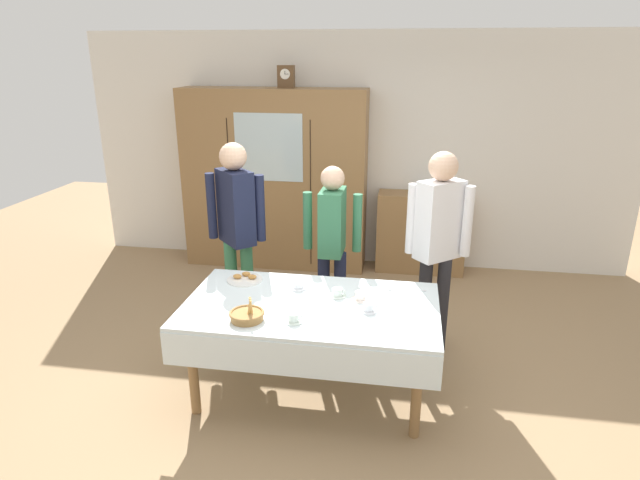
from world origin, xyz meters
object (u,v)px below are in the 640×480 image
(book_stack, at_px, (423,190))
(tea_cup_near_left, at_px, (338,293))
(spoon_center, at_px, (386,290))
(mantel_clock, at_px, (286,77))
(pastry_plate, at_px, (245,278))
(person_behind_table_right, at_px, (438,234))
(bread_basket, at_px, (247,315))
(tea_cup_far_left, at_px, (298,285))
(person_beside_shelf, at_px, (332,235))
(spoon_far_left, at_px, (421,290))
(tea_cup_near_right, at_px, (368,308))
(person_by_cabinet, at_px, (236,220))
(bookshelf_low, at_px, (421,233))
(tea_cup_mid_left, at_px, (294,318))
(tea_cup_mid_right, at_px, (360,296))
(wall_cabinet, at_px, (275,180))
(dining_table, at_px, (310,318))

(book_stack, xyz_separation_m, tea_cup_near_left, (-0.65, -2.45, -0.21))
(spoon_center, bearing_deg, tea_cup_near_left, -154.09)
(tea_cup_near_left, bearing_deg, mantel_clock, 110.78)
(tea_cup_near_left, bearing_deg, pastry_plate, 166.87)
(tea_cup_near_left, xyz_separation_m, person_behind_table_right, (0.74, 0.62, 0.30))
(book_stack, relative_size, bread_basket, 0.87)
(person_behind_table_right, bearing_deg, tea_cup_far_left, -153.04)
(person_beside_shelf, bearing_deg, spoon_far_left, -39.60)
(tea_cup_near_right, relative_size, bread_basket, 0.54)
(mantel_clock, xyz_separation_m, tea_cup_near_left, (0.91, -2.40, -1.44))
(bread_basket, distance_m, person_by_cabinet, 1.28)
(person_beside_shelf, bearing_deg, bread_basket, -106.59)
(person_by_cabinet, xyz_separation_m, person_behind_table_right, (1.73, -0.08, -0.01))
(tea_cup_far_left, xyz_separation_m, tea_cup_near_right, (0.56, -0.29, 0.00))
(bookshelf_low, height_order, tea_cup_mid_left, bookshelf_low)
(bookshelf_low, bearing_deg, bread_basket, -112.50)
(book_stack, xyz_separation_m, person_behind_table_right, (0.08, -1.83, 0.09))
(mantel_clock, xyz_separation_m, book_stack, (1.56, 0.05, -1.23))
(tea_cup_near_left, xyz_separation_m, spoon_center, (0.35, 0.17, -0.02))
(tea_cup_far_left, distance_m, pastry_plate, 0.46)
(tea_cup_mid_right, distance_m, tea_cup_mid_left, 0.58)
(bookshelf_low, bearing_deg, person_by_cabinet, -133.20)
(wall_cabinet, bearing_deg, pastry_plate, -82.19)
(mantel_clock, distance_m, tea_cup_mid_left, 3.25)
(dining_table, height_order, person_beside_shelf, person_beside_shelf)
(tea_cup_mid_right, distance_m, spoon_center, 0.27)
(tea_cup_near_right, relative_size, tea_cup_mid_right, 1.00)
(bookshelf_low, bearing_deg, person_beside_shelf, -116.99)
(wall_cabinet, height_order, person_behind_table_right, wall_cabinet)
(dining_table, distance_m, person_behind_table_right, 1.29)
(book_stack, xyz_separation_m, spoon_far_left, (-0.04, -2.25, -0.24))
(tea_cup_near_left, bearing_deg, person_beside_shelf, 101.03)
(book_stack, bearing_deg, tea_cup_mid_right, -100.98)
(wall_cabinet, distance_m, tea_cup_far_left, 2.45)
(book_stack, relative_size, tea_cup_near_left, 1.60)
(tea_cup_near_right, relative_size, spoon_center, 1.09)
(book_stack, relative_size, person_beside_shelf, 0.13)
(mantel_clock, xyz_separation_m, tea_cup_mid_right, (1.08, -2.43, -1.44))
(dining_table, distance_m, spoon_far_left, 0.89)
(tea_cup_near_right, xyz_separation_m, pastry_plate, (-1.01, 0.38, -0.01))
(tea_cup_far_left, bearing_deg, mantel_clock, 104.40)
(mantel_clock, bearing_deg, pastry_plate, -86.38)
(tea_cup_near_left, distance_m, pastry_plate, 0.79)
(dining_table, height_order, pastry_plate, pastry_plate)
(book_stack, relative_size, spoon_far_left, 1.75)
(person_behind_table_right, bearing_deg, spoon_far_left, -105.98)
(person_beside_shelf, bearing_deg, person_by_cabinet, -170.03)
(mantel_clock, bearing_deg, bread_basket, -82.96)
(mantel_clock, bearing_deg, spoon_far_left, -55.25)
(book_stack, height_order, pastry_plate, book_stack)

